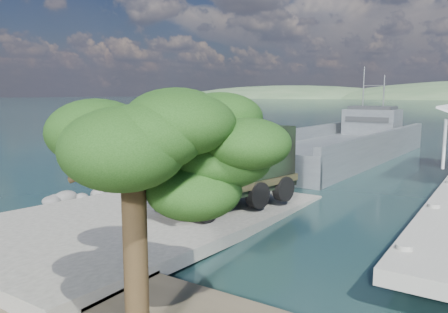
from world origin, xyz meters
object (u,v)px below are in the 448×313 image
landing_craft (339,150)px  overhang_tree (131,152)px  soldier (145,185)px  military_truck (234,168)px

landing_craft → overhang_tree: bearing=-76.2°
landing_craft → soldier: bearing=-92.6°
overhang_tree → soldier: bearing=132.5°
landing_craft → overhang_tree: 33.60m
military_truck → overhang_tree: bearing=-56.3°
military_truck → overhang_tree: size_ratio=1.32×
landing_craft → military_truck: (2.00, -21.55, 1.62)m
landing_craft → military_truck: size_ratio=3.81×
soldier → overhang_tree: bearing=-43.3°
landing_craft → soldier: (-2.18, -23.39, 0.58)m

